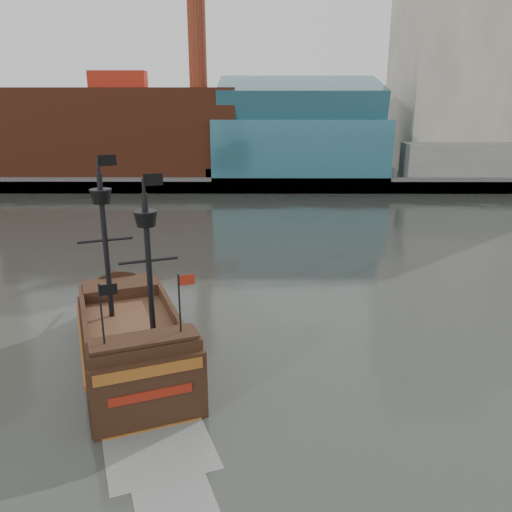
{
  "coord_description": "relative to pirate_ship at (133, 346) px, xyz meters",
  "views": [
    {
      "loc": [
        2.86,
        -21.1,
        14.74
      ],
      "look_at": [
        2.69,
        13.6,
        4.0
      ],
      "focal_mm": 35.0,
      "sensor_mm": 36.0,
      "label": 1
    }
  ],
  "objects": [
    {
      "name": "skyline",
      "position": [
        9.64,
        79.58,
        23.39
      ],
      "size": [
        149.0,
        45.0,
        62.0
      ],
      "color": "#776047",
      "rests_on": "promenade_far"
    },
    {
      "name": "seawall",
      "position": [
        4.43,
        57.52,
        0.14
      ],
      "size": [
        220.0,
        1.0,
        2.6
      ],
      "primitive_type": "cube",
      "color": "#4C4C49",
      "rests_on": "ground"
    },
    {
      "name": "promenade_far",
      "position": [
        4.43,
        87.02,
        -0.16
      ],
      "size": [
        220.0,
        60.0,
        2.0
      ],
      "primitive_type": "cube",
      "color": "slate",
      "rests_on": "ground"
    },
    {
      "name": "pirate_ship",
      "position": [
        0.0,
        0.0,
        0.0
      ],
      "size": [
        10.93,
        17.84,
        12.84
      ],
      "rotation": [
        0.0,
        0.0,
        0.37
      ],
      "color": "black",
      "rests_on": "ground"
    },
    {
      "name": "ground",
      "position": [
        4.43,
        -4.98,
        -1.16
      ],
      "size": [
        400.0,
        400.0,
        0.0
      ],
      "primitive_type": "plane",
      "color": "#242622",
      "rests_on": "ground"
    }
  ]
}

